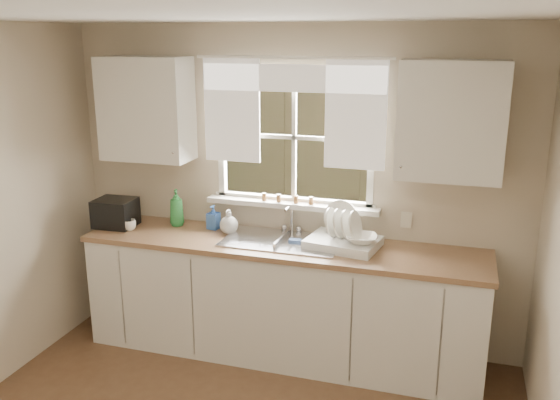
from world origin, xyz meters
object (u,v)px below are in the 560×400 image
(soap_bottle_a, at_px, (176,208))
(cup, at_px, (129,225))
(dish_rack, at_px, (343,238))
(black_appliance, at_px, (115,213))

(soap_bottle_a, height_order, cup, soap_bottle_a)
(soap_bottle_a, xyz_separation_m, cup, (-0.30, -0.23, -0.11))
(dish_rack, distance_m, cup, 1.70)
(dish_rack, bearing_deg, cup, -175.79)
(dish_rack, height_order, soap_bottle_a, dish_rack)
(soap_bottle_a, xyz_separation_m, black_appliance, (-0.46, -0.16, -0.04))
(dish_rack, bearing_deg, black_appliance, -178.25)
(cup, bearing_deg, black_appliance, 157.48)
(black_appliance, bearing_deg, soap_bottle_a, 17.05)
(cup, height_order, black_appliance, black_appliance)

